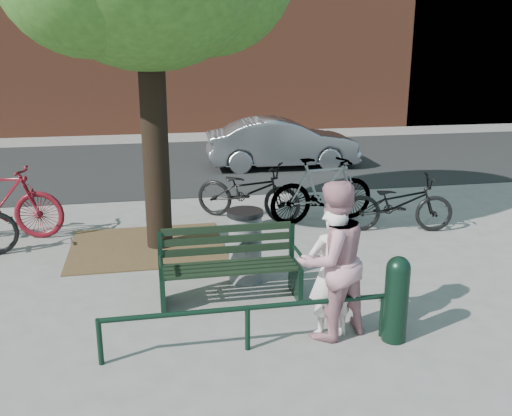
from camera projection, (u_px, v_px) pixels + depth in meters
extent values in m
plane|color=gray|center=(231.00, 301.00, 7.16)|extent=(90.00, 90.00, 0.00)
cube|color=brown|center=(148.00, 246.00, 9.05)|extent=(2.40, 2.00, 0.02)
cube|color=black|center=(183.00, 164.00, 15.17)|extent=(40.00, 7.00, 0.01)
cube|color=black|center=(162.00, 290.00, 6.94)|extent=(0.06, 0.52, 0.45)
cube|color=black|center=(160.00, 249.00, 7.03)|extent=(0.06, 0.06, 0.44)
cylinder|color=black|center=(161.00, 262.00, 6.73)|extent=(0.04, 0.36, 0.04)
cube|color=black|center=(296.00, 279.00, 7.25)|extent=(0.06, 0.52, 0.45)
cube|color=black|center=(292.00, 240.00, 7.35)|extent=(0.06, 0.06, 0.44)
cylinder|color=black|center=(298.00, 252.00, 7.05)|extent=(0.04, 0.36, 0.04)
cube|color=black|center=(230.00, 268.00, 7.03)|extent=(1.64, 0.46, 0.04)
cube|color=black|center=(227.00, 239.00, 7.17)|extent=(1.64, 0.03, 0.47)
cylinder|color=black|center=(100.00, 342.00, 5.68)|extent=(0.06, 0.06, 0.50)
cylinder|color=black|center=(248.00, 328.00, 5.96)|extent=(0.06, 0.06, 0.50)
cylinder|color=black|center=(382.00, 315.00, 6.24)|extent=(0.06, 0.06, 0.50)
cylinder|color=black|center=(247.00, 308.00, 5.90)|extent=(3.00, 0.06, 0.06)
cylinder|color=black|center=(154.00, 127.00, 8.55)|extent=(0.40, 0.40, 3.80)
imported|color=silver|center=(331.00, 272.00, 6.14)|extent=(0.58, 0.42, 1.48)
imported|color=#C18591|center=(332.00, 260.00, 6.10)|extent=(1.03, 0.91, 1.76)
cylinder|color=black|center=(396.00, 305.00, 6.11)|extent=(0.26, 0.26, 0.84)
sphere|color=black|center=(399.00, 268.00, 5.99)|extent=(0.26, 0.26, 0.26)
cylinder|color=gray|center=(245.00, 248.00, 7.65)|extent=(0.44, 0.44, 0.93)
cylinder|color=black|center=(245.00, 213.00, 7.51)|extent=(0.49, 0.49, 0.07)
imported|color=black|center=(248.00, 191.00, 10.35)|extent=(2.06, 1.62, 1.05)
imported|color=gray|center=(322.00, 190.00, 10.15)|extent=(2.04, 0.83, 1.19)
imported|color=black|center=(398.00, 203.00, 9.69)|extent=(1.95, 1.02, 0.97)
imported|color=slate|center=(282.00, 143.00, 14.61)|extent=(3.90, 1.48, 1.27)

